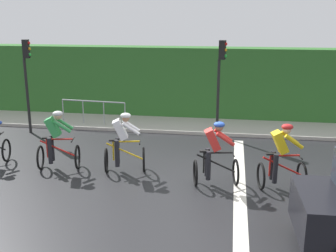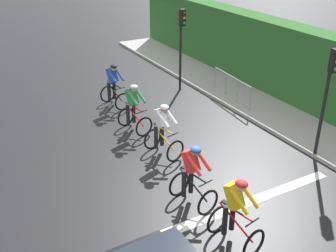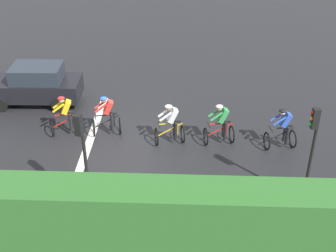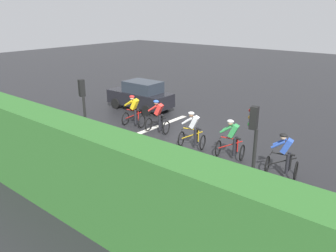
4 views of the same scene
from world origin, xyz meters
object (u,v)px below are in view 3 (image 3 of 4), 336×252
cyclist_trailing (66,116)px  traffic_light_near_crossing (82,149)px  cyclist_mid (171,125)px  cyclist_second (221,125)px  traffic_light_far_junction (312,142)px  pedestrian_railing_kerbside (245,203)px  cyclist_lead (282,129)px  cyclist_fourth (107,117)px  car_black (35,85)px

cyclist_trailing → traffic_light_near_crossing: traffic_light_near_crossing is taller
cyclist_mid → cyclist_second: bearing=92.3°
cyclist_trailing → traffic_light_far_junction: traffic_light_far_junction is taller
cyclist_trailing → cyclist_mid: bearing=83.3°
cyclist_second → pedestrian_railing_kerbside: (4.40, 0.47, -0.05)m
cyclist_lead → traffic_light_far_junction: traffic_light_far_junction is taller
cyclist_mid → pedestrian_railing_kerbside: cyclist_mid is taller
cyclist_second → cyclist_trailing: 5.99m
cyclist_lead → traffic_light_near_crossing: bearing=-60.5°
cyclist_lead → cyclist_second: bearing=-95.8°
cyclist_lead → cyclist_mid: bearing=-92.1°
cyclist_lead → cyclist_fourth: (-0.69, -6.63, 0.00)m
cyclist_fourth → traffic_light_near_crossing: 4.63m
car_black → traffic_light_far_junction: bearing=58.8°
cyclist_trailing → traffic_light_near_crossing: size_ratio=0.50×
cyclist_lead → car_black: bearing=-107.6°
cyclist_lead → traffic_light_near_crossing: (3.71, -6.57, 1.43)m
cyclist_fourth → pedestrian_railing_kerbside: size_ratio=0.64×
cyclist_mid → car_black: 6.83m
cyclist_second → pedestrian_railing_kerbside: 4.43m
traffic_light_near_crossing → cyclist_trailing: bearing=-158.9°
pedestrian_railing_kerbside → cyclist_trailing: bearing=-126.7°
cyclist_mid → traffic_light_near_crossing: 4.78m
cyclist_lead → pedestrian_railing_kerbside: (4.17, -1.80, -0.05)m
cyclist_trailing → traffic_light_far_junction: (3.69, 8.41, 1.43)m
cyclist_trailing → car_black: bearing=-142.6°
cyclist_mid → cyclist_trailing: same height
cyclist_second → traffic_light_far_junction: (3.28, 2.44, 1.43)m
cyclist_trailing → car_black: 3.28m
cyclist_lead → traffic_light_near_crossing: size_ratio=0.50×
traffic_light_near_crossing → traffic_light_far_junction: same height
cyclist_mid → pedestrian_railing_kerbside: 4.92m
cyclist_lead → pedestrian_railing_kerbside: cyclist_lead is taller
cyclist_second → traffic_light_far_junction: traffic_light_far_junction is taller
cyclist_fourth → car_black: bearing=-125.3°
traffic_light_far_junction → traffic_light_near_crossing: bearing=-84.4°
traffic_light_near_crossing → traffic_light_far_junction: bearing=95.6°
cyclist_lead → cyclist_trailing: (-0.64, -8.25, 0.00)m
cyclist_mid → cyclist_fourth: (-0.53, -2.49, 0.00)m
traffic_light_near_crossing → car_black: bearing=-152.2°
cyclist_mid → traffic_light_far_junction: 5.56m
car_black → cyclist_mid: bearing=63.1°
cyclist_second → cyclist_fourth: bearing=-96.0°
traffic_light_near_crossing → traffic_light_far_junction: size_ratio=1.00×
cyclist_lead → traffic_light_near_crossing: traffic_light_near_crossing is taller
cyclist_second → cyclist_mid: size_ratio=1.00×
pedestrian_railing_kerbside → cyclist_mid: bearing=-151.6°
cyclist_trailing → traffic_light_far_junction: size_ratio=0.50×
cyclist_fourth → traffic_light_far_junction: size_ratio=0.50×
cyclist_lead → cyclist_second: (-0.23, -2.27, 0.00)m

